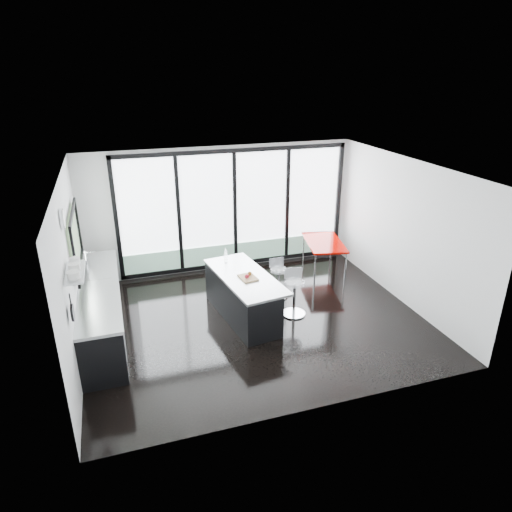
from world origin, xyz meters
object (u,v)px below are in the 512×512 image
object	(u,v)px
bar_stool_near	(294,298)
red_table	(323,256)
island	(242,296)
bar_stool_far	(279,283)

from	to	relation	value
bar_stool_near	red_table	world-z (taller)	red_table
island	red_table	distance (m)	2.72
bar_stool_far	red_table	size ratio (longest dim) A/B	0.46
bar_stool_near	bar_stool_far	distance (m)	0.76
bar_stool_far	red_table	bearing A→B (deg)	30.73
bar_stool_far	bar_stool_near	bearing A→B (deg)	-89.01
island	bar_stool_near	distance (m)	0.98
island	red_table	xyz separation A→B (m)	(2.33, 1.40, -0.06)
bar_stool_near	bar_stool_far	world-z (taller)	bar_stool_near
island	bar_stool_near	bearing A→B (deg)	-13.83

